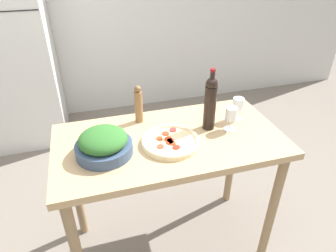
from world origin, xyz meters
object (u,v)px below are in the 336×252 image
(wine_glass_near, at_px, (231,115))
(salad_bowl, at_px, (104,144))
(wine_glass_far, at_px, (238,105))
(pepper_mill, at_px, (139,105))
(wine_bottle, at_px, (210,102))
(homemade_pizza, at_px, (170,141))
(refrigerator, at_px, (14,51))

(wine_glass_near, relative_size, salad_bowl, 0.49)
(wine_glass_far, relative_size, salad_bowl, 0.49)
(wine_glass_near, distance_m, salad_bowl, 0.73)
(wine_glass_near, xyz_separation_m, pepper_mill, (-0.49, 0.24, 0.02))
(wine_bottle, bearing_deg, homemade_pizza, -159.85)
(wine_bottle, xyz_separation_m, pepper_mill, (-0.37, 0.19, -0.05))
(wine_glass_near, relative_size, homemade_pizza, 0.45)
(wine_glass_near, bearing_deg, wine_bottle, 154.87)
(refrigerator, distance_m, wine_glass_far, 2.24)
(salad_bowl, bearing_deg, wine_bottle, 7.76)
(wine_bottle, bearing_deg, wine_glass_near, -25.13)
(refrigerator, relative_size, wine_bottle, 5.15)
(wine_bottle, bearing_deg, pepper_mill, 153.53)
(wine_bottle, distance_m, salad_bowl, 0.63)
(refrigerator, xyz_separation_m, wine_glass_far, (1.48, -1.68, 0.05))
(wine_glass_near, height_order, wine_glass_far, same)
(wine_bottle, distance_m, homemade_pizza, 0.32)
(wine_glass_near, distance_m, pepper_mill, 0.54)
(pepper_mill, distance_m, homemade_pizza, 0.32)
(homemade_pizza, bearing_deg, salad_bowl, 177.96)
(salad_bowl, bearing_deg, wine_glass_near, 2.50)
(wine_glass_far, bearing_deg, wine_bottle, -167.84)
(refrigerator, height_order, wine_bottle, refrigerator)
(pepper_mill, relative_size, homemade_pizza, 0.75)
(refrigerator, bearing_deg, pepper_mill, -59.71)
(pepper_mill, bearing_deg, wine_bottle, -26.47)
(refrigerator, relative_size, wine_glass_far, 13.27)
(wine_glass_far, distance_m, salad_bowl, 0.83)
(refrigerator, height_order, wine_glass_far, refrigerator)
(refrigerator, distance_m, wine_glass_near, 2.25)
(wine_bottle, xyz_separation_m, homemade_pizza, (-0.26, -0.10, -0.15))
(wine_bottle, relative_size, homemade_pizza, 1.16)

